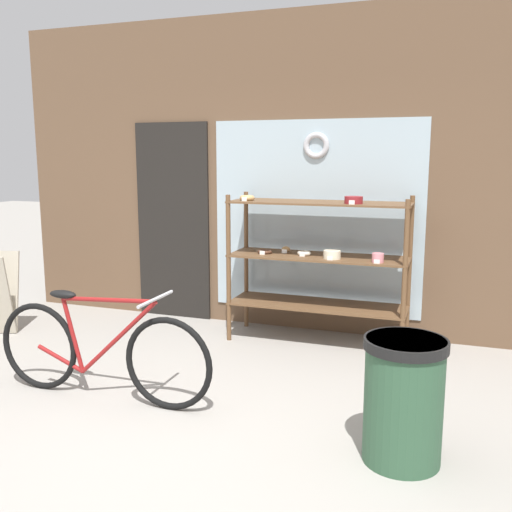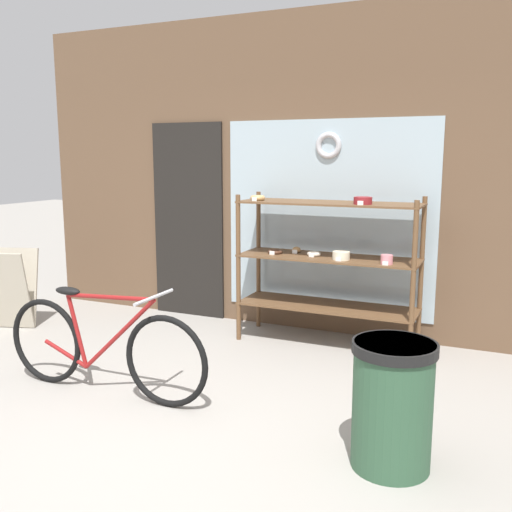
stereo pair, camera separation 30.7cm
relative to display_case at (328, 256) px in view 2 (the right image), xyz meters
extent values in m
plane|color=gray|center=(-0.32, -2.20, -0.84)|extent=(30.00, 30.00, 0.00)
cube|color=brown|center=(-0.32, 0.41, 0.73)|extent=(6.28, 0.08, 3.13)
cube|color=#A3B7C1|center=(-0.12, 0.36, 0.31)|extent=(2.10, 0.02, 1.90)
cube|color=black|center=(-1.69, 0.35, 0.21)|extent=(0.84, 0.03, 2.10)
torus|color=#B7B7BC|center=(-0.12, 0.34, 1.01)|extent=(0.26, 0.06, 0.26)
cylinder|color=brown|center=(-0.81, -0.23, -0.14)|extent=(0.04, 0.04, 1.40)
cylinder|color=brown|center=(0.81, -0.23, -0.14)|extent=(0.04, 0.04, 1.40)
cylinder|color=brown|center=(-0.81, 0.25, -0.14)|extent=(0.04, 0.04, 1.40)
cylinder|color=brown|center=(0.81, 0.25, -0.14)|extent=(0.04, 0.04, 1.40)
cube|color=brown|center=(0.00, 0.01, -0.48)|extent=(1.66, 0.52, 0.02)
cube|color=brown|center=(0.00, 0.01, -0.01)|extent=(1.66, 0.52, 0.02)
cube|color=brown|center=(0.00, 0.01, 0.49)|extent=(1.66, 0.52, 0.02)
torus|color=beige|center=(-0.13, -0.01, 0.01)|extent=(0.13, 0.13, 0.04)
cube|color=white|center=(-0.13, -0.08, 0.01)|extent=(0.05, 0.00, 0.04)
cylinder|color=maroon|center=(0.33, -0.10, 0.53)|extent=(0.16, 0.16, 0.06)
cube|color=white|center=(0.33, -0.19, 0.52)|extent=(0.05, 0.00, 0.04)
ellipsoid|color=#AD7F4C|center=(-0.34, 0.09, 0.02)|extent=(0.08, 0.07, 0.06)
cube|color=white|center=(-0.34, 0.04, 0.01)|extent=(0.05, 0.00, 0.04)
cylinder|color=beige|center=(0.15, -0.10, 0.03)|extent=(0.16, 0.16, 0.08)
cube|color=white|center=(0.15, -0.18, 0.01)|extent=(0.05, 0.00, 0.04)
torus|color=tan|center=(-0.68, -0.07, 0.52)|extent=(0.14, 0.14, 0.05)
cube|color=white|center=(-0.68, -0.15, 0.52)|extent=(0.05, 0.00, 0.04)
torus|color=#4C2D1E|center=(-0.52, -0.03, 0.01)|extent=(0.14, 0.14, 0.03)
cube|color=white|center=(-0.52, -0.11, 0.01)|extent=(0.05, 0.00, 0.04)
cylinder|color=pink|center=(0.57, -0.15, 0.04)|extent=(0.10, 0.10, 0.08)
cube|color=white|center=(0.57, -0.21, 0.01)|extent=(0.05, 0.00, 0.04)
torus|color=black|center=(-1.72, -1.78, -0.50)|extent=(0.67, 0.04, 0.67)
torus|color=black|center=(-0.63, -1.78, -0.50)|extent=(0.67, 0.04, 0.67)
cylinder|color=maroon|center=(-1.03, -1.78, -0.36)|extent=(0.65, 0.03, 0.61)
cylinder|color=maroon|center=(-1.09, -1.78, -0.09)|extent=(0.77, 0.03, 0.07)
cylinder|color=maroon|center=(-1.41, -1.78, -0.38)|extent=(0.17, 0.03, 0.55)
cylinder|color=maroon|center=(-1.53, -1.78, -0.58)|extent=(0.39, 0.03, 0.18)
ellipsoid|color=black|center=(-1.48, -1.78, -0.08)|extent=(0.22, 0.09, 0.06)
cylinder|color=#B2B2B7|center=(-0.71, -1.78, -0.05)|extent=(0.02, 0.46, 0.02)
cube|color=#B2A893|center=(-3.08, -0.91, -0.43)|extent=(0.51, 0.33, 0.80)
cube|color=#B2A893|center=(-3.14, -0.74, -0.43)|extent=(0.51, 0.33, 0.80)
cylinder|color=#2D5138|center=(0.97, -1.94, -0.47)|extent=(0.45, 0.45, 0.74)
cylinder|color=black|center=(0.97, -1.94, -0.13)|extent=(0.47, 0.47, 0.06)
camera|label=1|loc=(1.20, -5.12, 0.92)|focal=40.00mm
camera|label=2|loc=(1.48, -5.00, 0.92)|focal=40.00mm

